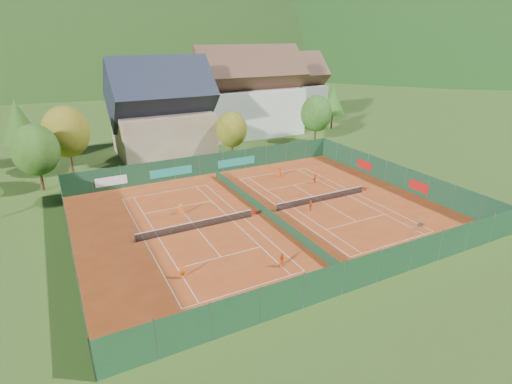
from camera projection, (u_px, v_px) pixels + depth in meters
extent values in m
plane|color=#305019|center=(264.00, 214.00, 45.25)|extent=(600.00, 600.00, 0.00)
cube|color=#A84018|center=(264.00, 214.00, 45.24)|extent=(40.00, 32.00, 0.01)
cube|color=white|center=(166.00, 192.00, 51.59)|extent=(10.97, 0.06, 0.00)
cube|color=white|center=(248.00, 288.00, 32.01)|extent=(10.97, 0.06, 0.00)
cube|color=white|center=(145.00, 241.00, 39.44)|extent=(0.06, 23.77, 0.00)
cube|color=white|center=(244.00, 218.00, 44.16)|extent=(0.06, 23.77, 0.00)
cube|color=white|center=(158.00, 237.00, 40.03)|extent=(0.06, 23.77, 0.00)
cube|color=white|center=(233.00, 221.00, 43.57)|extent=(0.06, 23.77, 0.00)
cube|color=white|center=(179.00, 207.00, 47.07)|extent=(8.23, 0.06, 0.00)
cube|color=white|center=(221.00, 257.00, 36.52)|extent=(8.23, 0.06, 0.00)
cube|color=white|center=(197.00, 229.00, 41.80)|extent=(0.06, 12.80, 0.00)
cube|color=white|center=(273.00, 173.00, 58.47)|extent=(10.97, 0.06, 0.00)
cube|color=white|center=(394.00, 243.00, 38.89)|extent=(10.97, 0.06, 0.00)
cube|color=white|center=(283.00, 210.00, 46.32)|extent=(0.06, 23.77, 0.00)
cube|color=white|center=(356.00, 194.00, 51.04)|extent=(0.06, 23.77, 0.00)
cube|color=white|center=(293.00, 208.00, 46.91)|extent=(0.06, 23.77, 0.00)
cube|color=white|center=(348.00, 195.00, 50.45)|extent=(0.06, 23.77, 0.00)
cube|color=white|center=(293.00, 185.00, 53.95)|extent=(8.23, 0.06, 0.00)
cube|color=white|center=(357.00, 222.00, 43.41)|extent=(8.23, 0.06, 0.00)
cube|color=white|center=(322.00, 201.00, 48.68)|extent=(0.06, 12.80, 0.00)
cylinder|color=#59595B|center=(135.00, 238.00, 38.86)|extent=(0.10, 0.10, 1.02)
cylinder|color=#59595B|center=(252.00, 213.00, 44.37)|extent=(0.10, 0.10, 1.02)
cube|color=black|center=(197.00, 225.00, 41.63)|extent=(12.80, 0.02, 0.86)
cube|color=white|center=(197.00, 221.00, 41.47)|extent=(12.80, 0.04, 0.06)
cube|color=red|center=(254.00, 213.00, 44.50)|extent=(0.40, 0.04, 0.40)
cylinder|color=#59595B|center=(276.00, 207.00, 45.74)|extent=(0.10, 0.10, 1.02)
cylinder|color=#59595B|center=(362.00, 189.00, 51.25)|extent=(0.10, 0.10, 1.02)
cube|color=black|center=(322.00, 198.00, 48.51)|extent=(12.80, 0.02, 0.86)
cube|color=white|center=(322.00, 195.00, 48.36)|extent=(12.80, 0.04, 0.06)
cube|color=red|center=(364.00, 189.00, 51.38)|extent=(0.40, 0.04, 0.40)
cube|color=#143821|center=(264.00, 210.00, 45.06)|extent=(0.03, 28.80, 1.00)
cube|color=#143821|center=(211.00, 164.00, 57.87)|extent=(40.00, 0.04, 3.00)
cube|color=teal|center=(171.00, 172.00, 55.35)|extent=(6.00, 0.03, 1.20)
cube|color=teal|center=(237.00, 162.00, 59.65)|extent=(6.00, 0.03, 1.20)
cube|color=silver|center=(111.00, 181.00, 51.91)|extent=(4.00, 0.03, 1.20)
cube|color=#163D20|center=(361.00, 272.00, 31.51)|extent=(40.00, 0.04, 3.00)
cube|color=#143820|center=(71.00, 242.00, 36.09)|extent=(0.04, 32.00, 3.00)
cube|color=#153A22|center=(395.00, 175.00, 53.29)|extent=(0.04, 32.00, 3.00)
cube|color=#B21414|center=(419.00, 186.00, 50.08)|extent=(0.03, 3.00, 1.20)
cube|color=#B21414|center=(364.00, 165.00, 58.32)|extent=(0.03, 3.00, 1.20)
cube|color=tan|center=(164.00, 133.00, 67.38)|extent=(15.00, 12.00, 7.00)
cube|color=#1E2333|center=(160.00, 93.00, 64.98)|extent=(16.20, 12.00, 12.00)
cube|color=silver|center=(248.00, 112.00, 80.13)|extent=(20.00, 11.00, 9.00)
cube|color=brown|center=(248.00, 74.00, 77.45)|extent=(21.60, 11.00, 11.00)
cube|color=silver|center=(287.00, 103.00, 92.92)|extent=(16.00, 10.00, 8.00)
cube|color=brown|center=(287.00, 74.00, 90.53)|extent=(17.28, 10.00, 10.00)
cylinder|color=#422917|center=(42.00, 180.00, 51.74)|extent=(0.36, 0.36, 2.80)
ellipsoid|color=#2A5418|center=(36.00, 150.00, 50.27)|extent=(5.72, 5.72, 6.58)
cylinder|color=#4C2D1B|center=(71.00, 162.00, 58.34)|extent=(0.36, 0.36, 3.15)
ellipsoid|color=olive|center=(66.00, 132.00, 56.68)|extent=(6.44, 6.44, 7.40)
cylinder|color=#412C17|center=(25.00, 153.00, 62.29)|extent=(0.36, 0.36, 3.50)
cone|color=#275217|center=(18.00, 121.00, 60.44)|extent=(5.60, 5.60, 6.50)
cylinder|color=#4C361B|center=(232.00, 150.00, 65.50)|extent=(0.36, 0.36, 2.45)
ellipsoid|color=olive|center=(232.00, 129.00, 64.21)|extent=(5.01, 5.01, 5.76)
cylinder|color=#473019|center=(315.00, 135.00, 74.82)|extent=(0.36, 0.36, 2.80)
ellipsoid|color=#2A5E1B|center=(316.00, 114.00, 73.35)|extent=(5.72, 5.72, 6.58)
cylinder|color=#442F18|center=(332.00, 121.00, 85.65)|extent=(0.36, 0.36, 3.15)
cone|color=#29601B|center=(333.00, 100.00, 83.99)|extent=(5.04, 5.04, 5.85)
cylinder|color=#4D2B1B|center=(281.00, 117.00, 88.74)|extent=(0.36, 0.36, 3.50)
ellipsoid|color=brown|center=(281.00, 94.00, 86.89)|extent=(7.15, 7.15, 8.22)
ellipsoid|color=black|center=(91.00, 118.00, 312.35)|extent=(440.00, 440.00, 242.00)
ellipsoid|color=black|center=(413.00, 111.00, 319.25)|extent=(380.00, 380.00, 220.40)
cylinder|color=slate|center=(420.00, 227.00, 41.30)|extent=(0.02, 0.02, 0.80)
cylinder|color=slate|center=(422.00, 227.00, 41.43)|extent=(0.02, 0.02, 0.80)
cylinder|color=slate|center=(417.00, 226.00, 41.55)|extent=(0.02, 0.02, 0.80)
cylinder|color=slate|center=(419.00, 225.00, 41.67)|extent=(0.02, 0.02, 0.80)
cube|color=slate|center=(420.00, 225.00, 41.43)|extent=(0.34, 0.34, 0.30)
ellipsoid|color=#CCD833|center=(420.00, 225.00, 41.42)|extent=(0.28, 0.28, 0.16)
sphere|color=#CCD833|center=(195.00, 271.00, 34.39)|extent=(0.07, 0.07, 0.07)
sphere|color=#CCD833|center=(390.00, 249.00, 37.90)|extent=(0.07, 0.07, 0.07)
sphere|color=#CCD833|center=(262.00, 193.00, 51.11)|extent=(0.07, 0.07, 0.07)
sphere|color=#CCD833|center=(189.00, 198.00, 49.62)|extent=(0.07, 0.07, 0.07)
sphere|color=#CCD833|center=(349.00, 208.00, 46.70)|extent=(0.07, 0.07, 0.07)
imported|color=#D25D12|center=(182.00, 271.00, 33.05)|extent=(0.58, 0.44, 1.44)
imported|color=#DA4913|center=(282.00, 261.00, 34.67)|extent=(0.82, 0.74, 1.37)
imported|color=orange|center=(181.00, 209.00, 44.83)|extent=(1.01, 0.84, 1.36)
imported|color=#DF4D13|center=(311.00, 206.00, 45.89)|extent=(0.80, 0.58, 1.27)
imported|color=#E14E14|center=(279.00, 172.00, 56.67)|extent=(0.80, 0.56, 1.56)
imported|color=orange|center=(315.00, 178.00, 54.34)|extent=(1.34, 1.16, 1.46)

